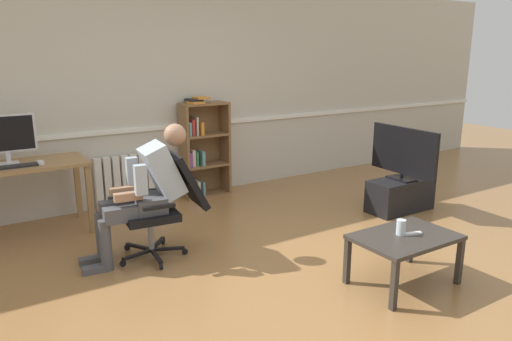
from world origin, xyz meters
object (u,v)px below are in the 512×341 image
object	(u,v)px
office_chair	(167,200)
tv_stand	(400,195)
computer_desk	(14,175)
person_seated	(145,189)
coffee_table	(405,241)
spare_remote	(413,234)
imac_monitor	(6,136)
bookshelf	(201,150)
drinking_glass	(401,227)
tv_screen	(403,152)
computer_mouse	(40,162)
radiator	(130,180)
keyboard	(17,166)

from	to	relation	value
office_chair	tv_stand	size ratio (longest dim) A/B	1.19
computer_desk	person_seated	xyz separation A→B (m)	(0.93, -1.19, -0.00)
coffee_table	spare_remote	distance (m)	0.09
spare_remote	imac_monitor	bearing A→B (deg)	58.77
bookshelf	person_seated	size ratio (longest dim) A/B	1.06
bookshelf	person_seated	xyz separation A→B (m)	(-1.27, -1.48, 0.04)
tv_stand	drinking_glass	bearing A→B (deg)	-139.08
tv_stand	coffee_table	bearing A→B (deg)	-137.93
tv_screen	drinking_glass	world-z (taller)	tv_screen
imac_monitor	computer_mouse	bearing A→B (deg)	-37.15
bookshelf	tv_screen	distance (m)	2.49
radiator	tv_screen	size ratio (longest dim) A/B	0.86
tv_stand	computer_desk	bearing A→B (deg)	158.96
office_chair	person_seated	xyz separation A→B (m)	(-0.19, 0.02, 0.13)
computer_desk	drinking_glass	world-z (taller)	computer_desk
keyboard	tv_screen	bearing A→B (deg)	-19.35
imac_monitor	bookshelf	xyz separation A→B (m)	(2.22, 0.22, -0.43)
imac_monitor	coffee_table	bearing A→B (deg)	-48.60
computer_desk	coffee_table	world-z (taller)	computer_desk
imac_monitor	tv_screen	size ratio (longest dim) A/B	0.58
computer_mouse	bookshelf	xyz separation A→B (m)	(1.96, 0.41, -0.17)
drinking_glass	spare_remote	xyz separation A→B (m)	(0.08, -0.05, -0.05)
bookshelf	computer_desk	bearing A→B (deg)	-172.42
bookshelf	coffee_table	bearing A→B (deg)	-84.48
computer_desk	tv_stand	xyz separation A→B (m)	(3.92, -1.51, -0.46)
bookshelf	coffee_table	xyz separation A→B (m)	(0.30, -3.08, -0.24)
bookshelf	drinking_glass	xyz separation A→B (m)	(0.27, -3.05, -0.13)
radiator	imac_monitor	bearing A→B (deg)	-166.46
bookshelf	tv_stand	size ratio (longest dim) A/B	1.60
radiator	tv_stand	distance (m)	3.25
office_chair	spare_remote	size ratio (longest dim) A/B	6.39
person_seated	spare_remote	bearing A→B (deg)	50.74
keyboard	bookshelf	xyz separation A→B (m)	(2.18, 0.43, -0.16)
bookshelf	office_chair	distance (m)	1.85
keyboard	tv_stand	size ratio (longest dim) A/B	0.47
coffee_table	keyboard	bearing A→B (deg)	133.13
computer_desk	keyboard	bearing A→B (deg)	-79.47
keyboard	computer_desk	bearing A→B (deg)	100.53
computer_desk	office_chair	xyz separation A→B (m)	(1.12, -1.21, -0.13)
computer_desk	office_chair	bearing A→B (deg)	-47.15
keyboard	office_chair	bearing A→B (deg)	-44.29
keyboard	bookshelf	distance (m)	2.23
tv_stand	person_seated	bearing A→B (deg)	173.93
drinking_glass	coffee_table	bearing A→B (deg)	-53.69
tv_screen	drinking_glass	size ratio (longest dim) A/B	7.74
person_seated	tv_stand	world-z (taller)	person_seated
tv_stand	spare_remote	world-z (taller)	spare_remote
computer_mouse	spare_remote	xyz separation A→B (m)	(2.32, -2.68, -0.34)
coffee_table	drinking_glass	xyz separation A→B (m)	(-0.02, 0.03, 0.11)
person_seated	office_chair	bearing A→B (deg)	90.00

